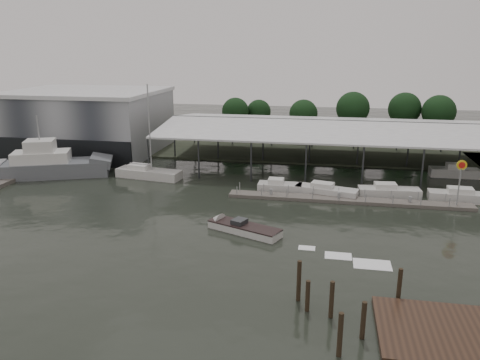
% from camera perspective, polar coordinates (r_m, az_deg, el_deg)
% --- Properties ---
extents(ground, '(200.00, 200.00, 0.00)m').
position_cam_1_polar(ground, '(48.37, -4.79, -5.33)').
color(ground, black).
rests_on(ground, ground).
extents(land_strip_far, '(140.00, 30.00, 0.30)m').
position_cam_1_polar(land_strip_far, '(88.00, 2.45, 4.53)').
color(land_strip_far, '#3D4332').
rests_on(land_strip_far, ground).
extents(land_strip_west, '(20.00, 40.00, 0.30)m').
position_cam_1_polar(land_strip_west, '(91.76, -24.37, 3.59)').
color(land_strip_west, '#3D4332').
rests_on(land_strip_west, ground).
extents(storage_warehouse, '(24.50, 20.50, 10.50)m').
position_cam_1_polar(storage_warehouse, '(84.54, -18.04, 6.87)').
color(storage_warehouse, '#94989E').
rests_on(storage_warehouse, ground).
extents(covered_boat_shed, '(58.24, 24.00, 6.96)m').
position_cam_1_polar(covered_boat_shed, '(72.45, 14.37, 6.42)').
color(covered_boat_shed, white).
rests_on(covered_boat_shed, ground).
extents(trawler_dock, '(3.00, 18.00, 0.50)m').
position_cam_1_polar(trawler_dock, '(73.33, -24.94, 0.83)').
color(trawler_dock, '#625E56').
rests_on(trawler_dock, ground).
extents(floating_dock, '(28.00, 2.00, 1.40)m').
position_cam_1_polar(floating_dock, '(56.19, 12.94, -2.40)').
color(floating_dock, '#625E56').
rests_on(floating_dock, ground).
extents(shell_fuel_sign, '(1.10, 0.18, 5.55)m').
position_cam_1_polar(shell_fuel_sign, '(57.02, 25.29, 0.61)').
color(shell_fuel_sign, '#95989A').
rests_on(shell_fuel_sign, ground).
extents(grey_trawler, '(16.91, 10.27, 8.84)m').
position_cam_1_polar(grey_trawler, '(70.43, -22.10, 1.69)').
color(grey_trawler, slate).
rests_on(grey_trawler, ground).
extents(white_sailboat, '(9.46, 3.93, 13.01)m').
position_cam_1_polar(white_sailboat, '(65.88, -11.16, 0.82)').
color(white_sailboat, silver).
rests_on(white_sailboat, ground).
extents(speedboat_underway, '(18.16, 8.86, 2.00)m').
position_cam_1_polar(speedboat_underway, '(46.21, -0.16, -5.78)').
color(speedboat_underway, silver).
rests_on(speedboat_underway, ground).
extents(moored_cruiser_0, '(5.44, 2.20, 1.70)m').
position_cam_1_polar(moored_cruiser_0, '(58.77, 4.81, -0.81)').
color(moored_cruiser_0, silver).
rests_on(moored_cruiser_0, ground).
extents(moored_cruiser_1, '(7.80, 3.94, 1.70)m').
position_cam_1_polar(moored_cruiser_1, '(57.81, 10.42, -1.31)').
color(moored_cruiser_1, silver).
rests_on(moored_cruiser_1, ground).
extents(moored_cruiser_2, '(7.41, 2.75, 1.70)m').
position_cam_1_polar(moored_cruiser_2, '(59.41, 17.66, -1.34)').
color(moored_cruiser_2, silver).
rests_on(moored_cruiser_2, ground).
extents(moored_cruiser_3, '(8.08, 2.61, 1.70)m').
position_cam_1_polar(moored_cruiser_3, '(60.77, 25.59, -1.80)').
color(moored_cruiser_3, silver).
rests_on(moored_cruiser_3, ground).
extents(mooring_pilings, '(7.38, 7.62, 3.68)m').
position_cam_1_polar(mooring_pilings, '(32.68, 11.92, -14.72)').
color(mooring_pilings, '#312518').
rests_on(mooring_pilings, ground).
extents(horizon_tree_line, '(67.36, 10.35, 9.38)m').
position_cam_1_polar(horizon_tree_line, '(93.03, 19.51, 7.77)').
color(horizon_tree_line, black).
rests_on(horizon_tree_line, ground).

